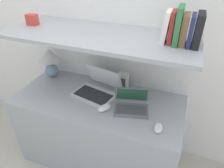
{
  "coord_description": "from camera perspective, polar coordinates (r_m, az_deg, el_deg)",
  "views": [
    {
      "loc": [
        0.61,
        -0.91,
        1.78
      ],
      "look_at": [
        0.13,
        0.33,
        0.93
      ],
      "focal_mm": 32.0,
      "sensor_mm": 36.0,
      "label": 1
    }
  ],
  "objects": [
    {
      "name": "wall_back",
      "position": [
        1.83,
        0.52,
        14.32
      ],
      "size": [
        6.0,
        0.05,
        2.4
      ],
      "color": "white",
      "rests_on": "ground_plane"
    },
    {
      "name": "desk",
      "position": [
        1.97,
        -3.73,
        -12.97
      ],
      "size": [
        1.44,
        0.65,
        0.74
      ],
      "color": "#999EA3",
      "rests_on": "ground_plane"
    },
    {
      "name": "back_riser",
      "position": [
        2.04,
        -0.0,
        -1.29
      ],
      "size": [
        1.44,
        0.04,
        1.27
      ],
      "color": "white",
      "rests_on": "ground_plane"
    },
    {
      "name": "shelf",
      "position": [
        1.52,
        -3.81,
        13.73
      ],
      "size": [
        1.44,
        0.59,
        0.03
      ],
      "color": "#999EA3",
      "rests_on": "back_riser"
    },
    {
      "name": "table_lamp",
      "position": [
        2.05,
        -17.36,
        6.76
      ],
      "size": [
        0.21,
        0.21,
        0.3
      ],
      "color": "#7593B2",
      "rests_on": "desk"
    },
    {
      "name": "laptop_large",
      "position": [
        1.76,
        -4.28,
        -1.44
      ],
      "size": [
        0.42,
        0.38,
        0.22
      ],
      "color": "silver",
      "rests_on": "desk"
    },
    {
      "name": "laptop_small",
      "position": [
        1.6,
        5.52,
        -6.0
      ],
      "size": [
        0.31,
        0.27,
        0.16
      ],
      "color": "slate",
      "rests_on": "desk"
    },
    {
      "name": "computer_mouse",
      "position": [
        1.59,
        -2.16,
        -6.78
      ],
      "size": [
        0.11,
        0.14,
        0.04
      ],
      "color": "white",
      "rests_on": "desk"
    },
    {
      "name": "second_mouse",
      "position": [
        1.47,
        13.11,
        -12.13
      ],
      "size": [
        0.06,
        0.1,
        0.04
      ],
      "color": "white",
      "rests_on": "desk"
    },
    {
      "name": "router_box",
      "position": [
        1.81,
        3.03,
        0.77
      ],
      "size": [
        0.1,
        0.08,
        0.16
      ],
      "color": "white",
      "rests_on": "desk"
    },
    {
      "name": "book_black",
      "position": [
        1.36,
        23.49,
        13.96
      ],
      "size": [
        0.04,
        0.17,
        0.2
      ],
      "color": "black",
      "rests_on": "shelf"
    },
    {
      "name": "book_navy",
      "position": [
        1.36,
        21.68,
        14.04
      ],
      "size": [
        0.03,
        0.17,
        0.19
      ],
      "color": "navy",
      "rests_on": "shelf"
    },
    {
      "name": "book_brown",
      "position": [
        1.36,
        20.02,
        14.41
      ],
      "size": [
        0.04,
        0.14,
        0.19
      ],
      "color": "brown",
      "rests_on": "shelf"
    },
    {
      "name": "book_green",
      "position": [
        1.36,
        18.45,
        15.58
      ],
      "size": [
        0.03,
        0.18,
        0.23
      ],
      "color": "#2D7042",
      "rests_on": "shelf"
    },
    {
      "name": "book_red",
      "position": [
        1.36,
        16.8,
        15.29
      ],
      "size": [
        0.03,
        0.13,
        0.2
      ],
      "color": "#A82823",
      "rests_on": "shelf"
    },
    {
      "name": "book_white",
      "position": [
        1.37,
        15.21,
        15.5
      ],
      "size": [
        0.05,
        0.14,
        0.2
      ],
      "color": "silver",
      "rests_on": "shelf"
    },
    {
      "name": "shelf_gadget",
      "position": [
        1.83,
        -21.84,
        16.7
      ],
      "size": [
        0.08,
        0.07,
        0.09
      ],
      "color": "#CC3D33",
      "rests_on": "shelf"
    }
  ]
}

